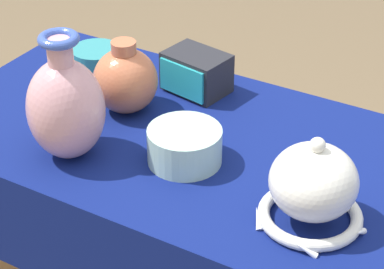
% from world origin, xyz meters
% --- Properties ---
extents(display_table, '(1.33, 0.59, 0.77)m').
position_xyz_m(display_table, '(0.00, -0.02, 0.69)').
color(display_table, olive).
rests_on(display_table, ground_plane).
extents(vase_tall_bulbous, '(0.15, 0.15, 0.26)m').
position_xyz_m(vase_tall_bulbous, '(-0.29, -0.17, 0.88)').
color(vase_tall_bulbous, '#D19399').
rests_on(vase_tall_bulbous, display_table).
extents(vase_dome_bell, '(0.19, 0.20, 0.18)m').
position_xyz_m(vase_dome_bell, '(0.20, -0.12, 0.84)').
color(vase_dome_bell, white).
rests_on(vase_dome_bell, display_table).
extents(mosaic_tile_box, '(0.15, 0.12, 0.09)m').
position_xyz_m(mosaic_tile_box, '(-0.20, 0.18, 0.82)').
color(mosaic_tile_box, '#232328').
rests_on(mosaic_tile_box, display_table).
extents(jar_round_terracotta, '(0.14, 0.14, 0.16)m').
position_xyz_m(jar_round_terracotta, '(-0.29, 0.03, 0.85)').
color(jar_round_terracotta, '#BC6642').
rests_on(jar_round_terracotta, display_table).
extents(pot_squat_teal, '(0.11, 0.11, 0.06)m').
position_xyz_m(pot_squat_teal, '(-0.45, 0.14, 0.81)').
color(pot_squat_teal, teal).
rests_on(pot_squat_teal, display_table).
extents(pot_squat_celadon, '(0.15, 0.15, 0.07)m').
position_xyz_m(pot_squat_celadon, '(-0.08, -0.08, 0.81)').
color(pot_squat_celadon, '#A8CCB7').
rests_on(pot_squat_celadon, display_table).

